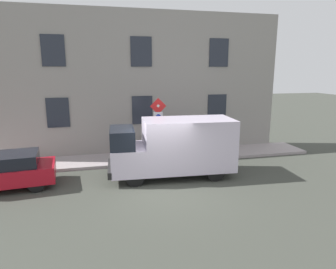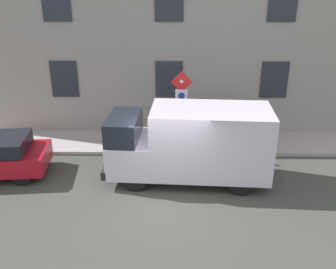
{
  "view_description": "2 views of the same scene",
  "coord_description": "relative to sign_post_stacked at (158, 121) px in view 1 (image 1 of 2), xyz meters",
  "views": [
    {
      "loc": [
        -10.81,
        2.38,
        4.57
      ],
      "look_at": [
        2.81,
        -0.89,
        1.5
      ],
      "focal_mm": 32.03,
      "sensor_mm": 36.0,
      "label": 1
    },
    {
      "loc": [
        -10.03,
        -0.16,
        6.39
      ],
      "look_at": [
        2.84,
        0.01,
        0.91
      ],
      "focal_mm": 40.43,
      "sensor_mm": 36.0,
      "label": 2
    }
  ],
  "objects": [
    {
      "name": "parked_hatchback",
      "position": [
        -1.76,
        6.54,
        -1.41
      ],
      "size": [
        2.13,
        4.15,
        1.38
      ],
      "rotation": [
        0.0,
        0.0,
        1.67
      ],
      "color": "#AA111F",
      "rests_on": "ground_plane"
    },
    {
      "name": "sidewalk_slab",
      "position": [
        0.87,
        0.47,
        -2.07
      ],
      "size": [
        2.16,
        17.58,
        0.14
      ],
      "primitive_type": "cube",
      "color": "#A09596",
      "rests_on": "ground_plane"
    },
    {
      "name": "sign_post_stacked",
      "position": [
        0.0,
        0.0,
        0.0
      ],
      "size": [
        0.15,
        0.56,
        2.97
      ],
      "color": "#474C47",
      "rests_on": "sidewalk_slab"
    },
    {
      "name": "bicycle_purple",
      "position": [
        1.4,
        -0.37,
        -1.63
      ],
      "size": [
        0.5,
        1.71,
        0.89
      ],
      "rotation": [
        0.0,
        0.0,
        1.42
      ],
      "color": "black",
      "rests_on": "sidewalk_slab"
    },
    {
      "name": "ground_plane",
      "position": [
        -3.1,
        0.47,
        -2.14
      ],
      "size": [
        80.0,
        80.0,
        0.0
      ],
      "primitive_type": "plane",
      "color": "#3C3F37"
    },
    {
      "name": "bicycle_orange",
      "position": [
        1.4,
        -1.22,
        -1.63
      ],
      "size": [
        0.47,
        1.71,
        0.89
      ],
      "rotation": [
        0.0,
        0.0,
        1.44
      ],
      "color": "black",
      "rests_on": "sidewalk_slab"
    },
    {
      "name": "bicycle_black",
      "position": [
        1.4,
        -2.06,
        -1.63
      ],
      "size": [
        0.46,
        1.71,
        0.89
      ],
      "rotation": [
        0.0,
        0.0,
        1.54
      ],
      "color": "black",
      "rests_on": "sidewalk_slab"
    },
    {
      "name": "building_facade",
      "position": [
        2.29,
        0.47,
        1.64
      ],
      "size": [
        0.75,
        15.58,
        7.56
      ],
      "color": "gray",
      "rests_on": "ground_plane"
    },
    {
      "name": "delivery_van",
      "position": [
        -1.92,
        -0.31,
        -0.81
      ],
      "size": [
        2.31,
        5.44,
        2.5
      ],
      "rotation": [
        0.0,
        0.0,
        1.51
      ],
      "color": "silver",
      "rests_on": "ground_plane"
    },
    {
      "name": "pedestrian",
      "position": [
        0.85,
        -2.51,
        -1.07
      ],
      "size": [
        0.33,
        0.44,
        1.72
      ],
      "rotation": [
        0.0,
        0.0,
        2.96
      ],
      "color": "#262B47",
      "rests_on": "sidewalk_slab"
    }
  ]
}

